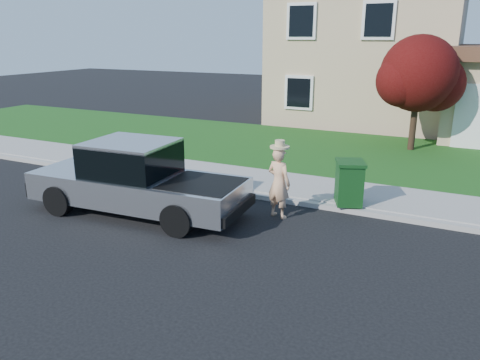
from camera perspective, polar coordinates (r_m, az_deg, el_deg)
name	(u,v)px	position (r m, az deg, el deg)	size (l,w,h in m)	color
ground	(200,240)	(9.67, -4.87, -7.34)	(80.00, 80.00, 0.00)	black
curb	(294,202)	(11.71, 6.61, -2.63)	(40.00, 0.20, 0.12)	gray
sidewalk	(308,189)	(12.69, 8.26, -1.04)	(40.00, 2.00, 0.15)	gray
lawn	(347,153)	(16.90, 12.94, 3.19)	(40.00, 7.00, 0.10)	#173F12
house	(397,54)	(24.16, 18.65, 14.32)	(14.00, 11.30, 6.85)	tan
pickup_truck	(137,180)	(11.09, -12.50, -0.04)	(5.31, 2.11, 1.71)	black
woman	(279,181)	(10.59, 4.76, -0.17)	(0.69, 0.55, 1.81)	#E9AE80
ornamental_tree	(420,77)	(17.54, 21.07, 11.60)	(2.90, 2.61, 3.97)	black
trash_bin	(349,182)	(11.37, 13.17, -0.27)	(0.87, 0.92, 1.05)	#0F3913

